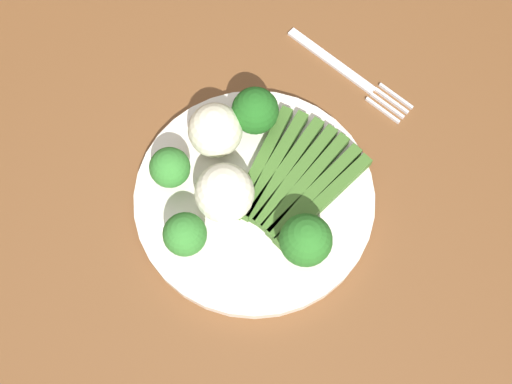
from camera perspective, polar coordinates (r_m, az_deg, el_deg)
The scene contains 11 objects.
ground_plane at distance 1.38m, azimuth -1.03°, elevation -11.23°, with size 6.00×6.00×0.02m, color tan.
dining_table at distance 0.73m, azimuth -1.91°, elevation -1.35°, with size 1.22×1.00×0.77m.
plate at distance 0.61m, azimuth 0.00°, elevation -0.44°, with size 0.24×0.24×0.01m, color silver.
asparagus_bundle at distance 0.60m, azimuth 3.66°, elevation 1.36°, with size 0.15×0.13×0.01m.
broccoli_back_right at distance 0.60m, azimuth -0.08°, elevation 7.68°, with size 0.05×0.05×0.06m.
broccoli_outer_edge at distance 0.59m, azimuth -8.17°, elevation 2.28°, with size 0.04×0.04×0.05m.
broccoli_right at distance 0.55m, azimuth 4.74°, elevation -4.61°, with size 0.05×0.05×0.06m.
broccoli_back at distance 0.56m, azimuth -6.76°, elevation -4.04°, with size 0.04×0.04×0.05m.
cauliflower_left at distance 0.57m, azimuth -3.01°, elevation -0.08°, with size 0.06×0.06×0.06m, color silver.
cauliflower_near_fork at distance 0.60m, azimuth -4.28°, elevation 5.63°, with size 0.06×0.06×0.06m, color beige.
fork at distance 0.69m, azimuth 8.79°, elevation 11.05°, with size 0.06×0.16×0.00m.
Camera 1 is at (0.12, 0.23, 1.35)m, focal length 42.14 mm.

